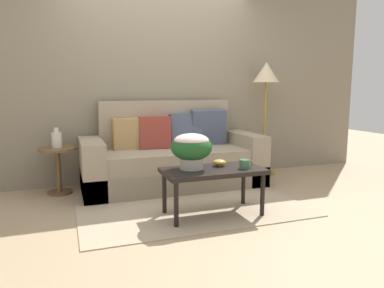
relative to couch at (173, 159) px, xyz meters
The scene contains 11 objects.
ground_plane 0.90m from the couch, 94.18° to the right, with size 14.00×14.00×0.00m, color tan.
wall_back 1.12m from the couch, 97.42° to the left, with size 6.40×0.12×2.72m, color gray.
area_rug 0.79m from the couch, 94.89° to the right, with size 2.27×1.73×0.01m, color tan.
couch is the anchor object (origin of this frame).
coffee_table 1.17m from the couch, 87.32° to the right, with size 0.96×0.49×0.46m.
side_table 1.35m from the couch, behind, with size 0.44×0.44×0.54m.
floor_lamp 1.71m from the couch, ahead, with size 0.37×0.37×1.58m.
potted_plant 1.16m from the couch, 97.39° to the right, with size 0.39×0.39×0.34m.
coffee_mug 1.31m from the couch, 74.64° to the right, with size 0.14×0.10×0.09m.
snack_bowl 1.09m from the couch, 81.32° to the right, with size 0.13×0.13×0.07m.
table_vase 1.39m from the couch, behind, with size 0.11×0.11×0.23m.
Camera 1 is at (-1.20, -3.40, 1.20)m, focal length 33.59 mm.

